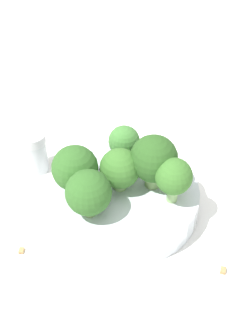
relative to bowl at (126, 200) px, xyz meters
The scene contains 11 objects.
ground_plane 0.02m from the bowl, ahead, with size 3.00×3.00×0.00m, color white.
bowl is the anchor object (origin of this frame).
broccoli_floret_0 0.05m from the bowl, 111.47° to the left, with size 0.05×0.05×0.05m.
broccoli_floret_1 0.08m from the bowl, 116.57° to the left, with size 0.05×0.05×0.06m.
broccoli_floret_2 0.08m from the bowl, 80.67° to the right, with size 0.04×0.04×0.06m.
broccoli_floret_3 0.07m from the bowl, 47.15° to the right, with size 0.06×0.06×0.07m.
broccoli_floret_4 0.08m from the bowl, 160.61° to the left, with size 0.05×0.05×0.06m.
broccoli_floret_5 0.07m from the bowl, 29.26° to the left, with size 0.04×0.04×0.05m.
pepper_shaker 0.14m from the bowl, 84.69° to the left, with size 0.03×0.03×0.06m.
almond_crumb_0 0.14m from the bowl, 104.47° to the right, with size 0.01×0.01×0.01m, color #AD7F4C.
almond_crumb_2 0.14m from the bowl, 146.13° to the left, with size 0.01×0.01×0.01m, color #AD7F4C.
Camera 1 is at (-0.36, -0.18, 0.42)m, focal length 50.00 mm.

